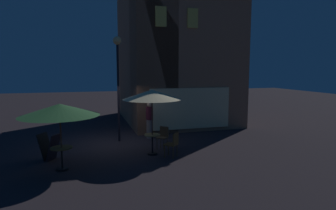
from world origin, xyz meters
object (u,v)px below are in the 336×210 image
(street_lamp_near_corner, at_px, (118,65))
(patio_umbrella_0, at_px, (152,95))
(cafe_table_0, at_px, (152,141))
(menu_sandwich_board, at_px, (50,147))
(patron_standing_0, at_px, (149,120))
(cafe_chair_0, at_px, (173,142))
(patio_umbrella_1, at_px, (60,110))
(cafe_table_1, at_px, (62,154))
(cafe_chair_1, at_px, (163,135))

(street_lamp_near_corner, relative_size, patio_umbrella_0, 1.88)
(cafe_table_0, bearing_deg, menu_sandwich_board, 174.56)
(cafe_table_0, relative_size, patron_standing_0, 0.46)
(cafe_chair_0, bearing_deg, patron_standing_0, -44.53)
(patio_umbrella_1, relative_size, cafe_chair_0, 2.66)
(cafe_table_1, xyz_separation_m, patio_umbrella_1, (-0.00, 0.00, 1.44))
(patron_standing_0, bearing_deg, patio_umbrella_0, 96.93)
(patio_umbrella_0, height_order, cafe_chair_1, patio_umbrella_0)
(menu_sandwich_board, xyz_separation_m, patio_umbrella_1, (0.50, -1.21, 1.48))
(patron_standing_0, bearing_deg, cafe_table_1, 60.25)
(cafe_table_1, distance_m, patio_umbrella_0, 3.76)
(cafe_chair_1, height_order, patron_standing_0, patron_standing_0)
(cafe_table_0, relative_size, patio_umbrella_1, 0.31)
(patio_umbrella_0, bearing_deg, patio_umbrella_1, -165.03)
(street_lamp_near_corner, height_order, cafe_chair_1, street_lamp_near_corner)
(cafe_table_0, bearing_deg, cafe_chair_0, -42.02)
(cafe_table_0, distance_m, patio_umbrella_1, 3.63)
(patio_umbrella_0, relative_size, patron_standing_0, 1.46)
(patio_umbrella_1, relative_size, patron_standing_0, 1.47)
(patio_umbrella_1, xyz_separation_m, cafe_chair_0, (3.86, 0.27, -1.40))
(menu_sandwich_board, bearing_deg, street_lamp_near_corner, 68.27)
(patron_standing_0, bearing_deg, cafe_table_0, 96.93)
(cafe_table_0, height_order, patio_umbrella_1, patio_umbrella_1)
(patio_umbrella_0, xyz_separation_m, cafe_chair_0, (0.65, -0.59, -1.73))
(cafe_chair_0, bearing_deg, patio_umbrella_1, 46.01)
(menu_sandwich_board, xyz_separation_m, patio_umbrella_0, (3.71, -0.35, 1.81))
(patio_umbrella_1, height_order, cafe_chair_0, patio_umbrella_1)
(patio_umbrella_1, distance_m, patron_standing_0, 5.16)
(cafe_table_0, relative_size, cafe_chair_0, 0.83)
(menu_sandwich_board, bearing_deg, cafe_chair_0, 18.86)
(cafe_table_0, distance_m, cafe_chair_0, 0.88)
(cafe_table_1, distance_m, patio_umbrella_1, 1.44)
(street_lamp_near_corner, height_order, patio_umbrella_0, street_lamp_near_corner)
(patio_umbrella_1, bearing_deg, menu_sandwich_board, 112.52)
(street_lamp_near_corner, height_order, cafe_chair_0, street_lamp_near_corner)
(cafe_table_1, relative_size, patio_umbrella_0, 0.30)
(cafe_table_1, distance_m, patron_standing_0, 5.05)
(patio_umbrella_0, distance_m, cafe_chair_0, 1.94)
(patron_standing_0, bearing_deg, menu_sandwich_board, 45.23)
(patio_umbrella_0, xyz_separation_m, patio_umbrella_1, (-3.21, -0.86, -0.33))
(cafe_table_0, distance_m, patio_umbrella_0, 1.78)
(patio_umbrella_0, bearing_deg, patron_standing_0, 79.89)
(cafe_table_0, height_order, cafe_chair_0, cafe_chair_0)
(cafe_table_0, distance_m, cafe_chair_1, 0.88)
(patio_umbrella_1, bearing_deg, cafe_chair_1, 21.48)
(menu_sandwich_board, xyz_separation_m, cafe_table_1, (0.50, -1.21, 0.05))
(patio_umbrella_1, height_order, patron_standing_0, patio_umbrella_1)
(street_lamp_near_corner, bearing_deg, patio_umbrella_1, -124.10)
(cafe_table_0, bearing_deg, cafe_table_1, -165.03)
(street_lamp_near_corner, xyz_separation_m, cafe_chair_1, (1.59, -1.78, -2.90))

